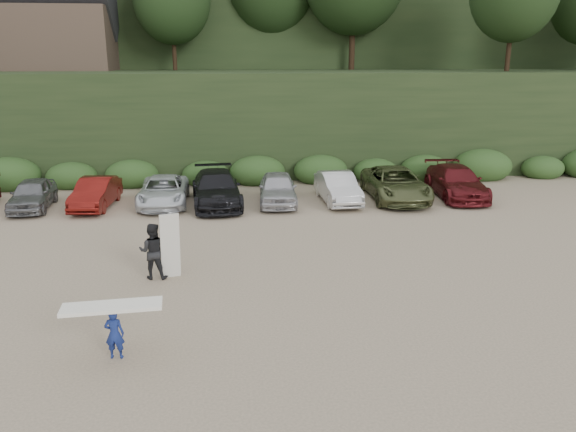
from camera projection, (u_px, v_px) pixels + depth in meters
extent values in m
plane|color=tan|center=(247.00, 283.00, 17.64)|extent=(120.00, 120.00, 0.00)
cube|color=black|center=(237.00, 116.00, 37.89)|extent=(80.00, 14.00, 6.00)
cube|color=black|center=(233.00, 45.00, 53.76)|extent=(90.00, 30.00, 16.00)
cube|color=#2B491E|center=(229.00, 173.00, 31.31)|extent=(46.20, 2.00, 1.20)
cube|color=brown|center=(53.00, 39.00, 37.29)|extent=(8.00, 6.00, 4.00)
imported|color=slate|center=(32.00, 194.00, 26.10)|extent=(1.97, 4.22, 1.40)
imported|color=maroon|center=(96.00, 193.00, 26.36)|extent=(1.75, 4.31, 1.39)
imported|color=silver|center=(163.00, 191.00, 26.83)|extent=(2.34, 4.90, 1.35)
imported|color=black|center=(216.00, 189.00, 26.80)|extent=(2.67, 5.64, 1.59)
imported|color=#B8B7BD|center=(278.00, 188.00, 27.05)|extent=(2.00, 4.48, 1.50)
imported|color=silver|center=(338.00, 188.00, 27.33)|extent=(1.78, 4.48, 1.45)
imported|color=#576037|center=(396.00, 184.00, 27.84)|extent=(2.73, 5.70, 1.57)
imported|color=maroon|center=(456.00, 182.00, 28.33)|extent=(2.46, 5.44, 1.55)
imported|color=navy|center=(114.00, 334.00, 13.08)|extent=(0.47, 0.32, 1.24)
cube|color=white|center=(112.00, 307.00, 12.89)|extent=(2.31, 0.82, 0.09)
imported|color=black|center=(153.00, 251.00, 17.80)|extent=(0.95, 0.77, 1.83)
cube|color=silver|center=(170.00, 246.00, 17.76)|extent=(0.66, 0.46, 2.15)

